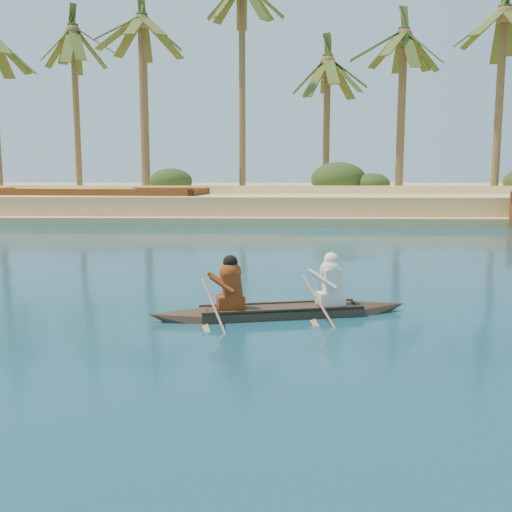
# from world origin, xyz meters

# --- Properties ---
(sandy_embankment) EXTENTS (150.00, 51.00, 1.50)m
(sandy_embankment) POSITION_xyz_m (0.00, 46.89, 0.53)
(sandy_embankment) COLOR #E0B87E
(sandy_embankment) RESTS_ON ground
(palm_grove) EXTENTS (110.00, 14.00, 16.00)m
(palm_grove) POSITION_xyz_m (0.00, 35.00, 8.00)
(palm_grove) COLOR #3D511C
(palm_grove) RESTS_ON ground
(shrub_cluster) EXTENTS (100.00, 6.00, 2.40)m
(shrub_cluster) POSITION_xyz_m (0.00, 31.50, 1.20)
(shrub_cluster) COLOR #1F3714
(shrub_cluster) RESTS_ON ground
(canoe) EXTENTS (4.49, 1.55, 1.23)m
(canoe) POSITION_xyz_m (5.10, 4.93, 0.24)
(canoe) COLOR #36281D
(canoe) RESTS_ON ground
(barge_mid) EXTENTS (11.94, 5.03, 1.94)m
(barge_mid) POSITION_xyz_m (-4.76, 26.79, 0.68)
(barge_mid) COLOR brown
(barge_mid) RESTS_ON ground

